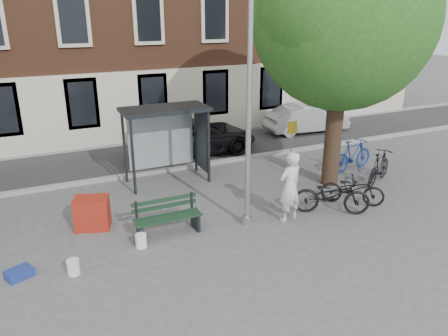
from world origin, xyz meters
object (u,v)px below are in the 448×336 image
car_silver (307,118)px  bench (167,219)px  bus_shelter (176,126)px  bike_a (353,189)px  car_dark (196,136)px  red_stand (92,213)px  bike_b (353,155)px  bike_d (379,167)px  painter (290,187)px  bike_c (332,195)px  notice_sign (292,136)px  lamppost (249,128)px

car_silver → bench: bearing=131.1°
bus_shelter → bike_a: 6.13m
car_dark → red_stand: 7.18m
bike_a → car_silver: (3.59, 7.57, 0.18)m
bike_b → bike_d: 1.39m
painter → bike_c: bearing=162.2°
car_dark → car_silver: bearing=-80.9°
painter → car_dark: painter is taller
bike_b → notice_sign: (-2.36, 0.55, 0.86)m
bus_shelter → bench: (-1.54, -3.66, -1.49)m
painter → bike_a: 2.42m
notice_sign → bike_d: bearing=-27.9°
bike_d → red_stand: bike_d is taller
bike_c → bike_d: (2.98, 1.25, -0.01)m
lamppost → notice_sign: size_ratio=3.09×
notice_sign → painter: bearing=-111.8°
bike_a → bike_c: 1.04m
painter → notice_sign: painter is taller
bus_shelter → bike_a: bearing=-45.6°
bench → bus_shelter: bearing=67.5°
lamppost → bike_b: bearing=21.7°
bike_b → bike_d: bike_b is taller
painter → bike_b: 5.06m
painter → car_dark: bearing=-100.9°
lamppost → bike_d: lamppost is taller
red_stand → lamppost: bearing=-21.9°
lamppost → red_stand: size_ratio=6.79×
bike_a → bike_b: size_ratio=0.97×
painter → bike_b: painter is taller
bench → bike_a: 5.75m
red_stand → bench: bearing=-32.5°
painter → bike_d: (4.35, 1.10, -0.44)m
bus_shelter → bike_d: 7.10m
lamppost → bike_c: (2.56, -0.41, -2.21)m
bench → car_silver: 11.63m
bike_a → painter: bearing=134.0°
painter → bike_c: 1.44m
bike_d → bike_b: bearing=-29.1°
bike_a → bike_c: bearing=145.8°
painter → bench: (-3.35, 0.71, -0.59)m
bike_c → car_silver: size_ratio=0.53×
car_silver → notice_sign: size_ratio=2.08×
red_stand → notice_sign: (7.15, 1.20, 1.00)m
car_dark → bike_b: bearing=-132.7°
bike_d → car_dark: (-4.43, 5.85, 0.12)m
lamppost → bench: 3.23m
bench → car_silver: car_silver is taller
lamppost → notice_sign: (3.22, 2.78, -1.34)m
bus_shelter → car_silver: (7.76, 3.31, -1.24)m
lamppost → painter: (1.20, -0.26, -1.77)m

